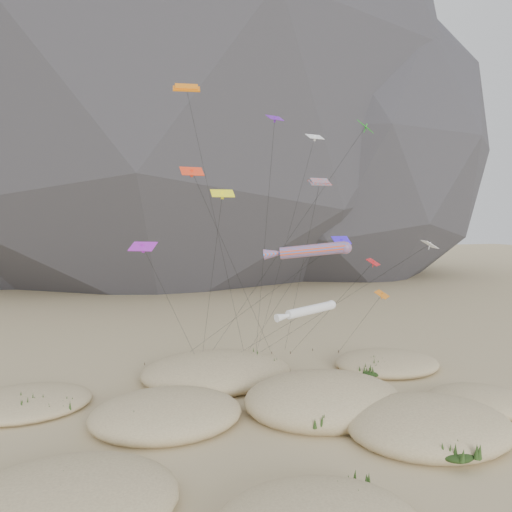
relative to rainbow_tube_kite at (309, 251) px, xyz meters
The scene contains 10 objects.
ground 17.78m from the rainbow_tube_kite, 110.91° to the right, with size 500.00×500.00×0.00m, color #CCB789.
rock_headland 123.17m from the rainbow_tube_kite, 88.78° to the left, with size 226.37×148.64×177.50m.
dunes 15.42m from the rainbow_tube_kite, 136.38° to the right, with size 48.89×39.23×4.07m.
dune_grass 15.42m from the rainbow_tube_kite, 125.81° to the right, with size 40.55×29.43×1.49m.
kite_stakes 18.43m from the rainbow_tube_kite, 99.60° to the left, with size 23.81×4.53×0.30m.
rainbow_tube_kite is the anchor object (origin of this frame).
white_tube_kite 6.51m from the rainbow_tube_kite, 114.97° to the right, with size 7.58×15.95×9.16m.
orange_parafoil 19.08m from the rainbow_tube_kite, 162.04° to the left, with size 10.16×11.73×29.60m.
multi_parafoil 7.87m from the rainbow_tube_kite, 53.04° to the left, with size 2.36×11.63×21.00m.
delta_kites 4.06m from the rainbow_tube_kite, 120.03° to the right, with size 30.48×20.94×26.62m.
Camera 1 is at (-15.39, -33.89, 16.60)m, focal length 35.00 mm.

